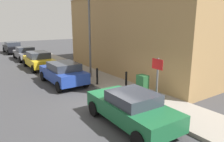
{
  "coord_description": "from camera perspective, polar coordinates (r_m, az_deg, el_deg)",
  "views": [
    {
      "loc": [
        -5.15,
        -7.68,
        3.89
      ],
      "look_at": [
        1.39,
        1.82,
        1.2
      ],
      "focal_mm": 33.5,
      "sensor_mm": 36.0,
      "label": 1
    }
  ],
  "objects": [
    {
      "name": "car_yellow",
      "position": [
        19.13,
        -19.4,
        2.94
      ],
      "size": [
        1.97,
        4.25,
        1.44
      ],
      "rotation": [
        0.0,
        0.0,
        1.55
      ],
      "color": "gold",
      "rests_on": "ground"
    },
    {
      "name": "bollard_far_kerb",
      "position": [
        12.85,
        -4.08,
        -1.25
      ],
      "size": [
        0.14,
        0.14,
        1.04
      ],
      "color": "black",
      "rests_on": "sidewalk"
    },
    {
      "name": "lamppost",
      "position": [
        14.39,
        -6.11,
        10.72
      ],
      "size": [
        0.2,
        0.44,
        5.72
      ],
      "color": "#59595B",
      "rests_on": "sidewalk"
    },
    {
      "name": "sidewalk",
      "position": [
        15.92,
        -6.59,
        -0.83
      ],
      "size": [
        2.31,
        30.0,
        0.15
      ],
      "primitive_type": "cube",
      "color": "gray",
      "rests_on": "ground"
    },
    {
      "name": "car_green",
      "position": [
        8.15,
        5.28,
        -9.93
      ],
      "size": [
        1.94,
        4.1,
        1.34
      ],
      "rotation": [
        0.0,
        0.0,
        1.54
      ],
      "color": "#195933",
      "rests_on": "ground"
    },
    {
      "name": "ground",
      "position": [
        10.03,
        -0.64,
        -9.69
      ],
      "size": [
        80.0,
        80.0,
        0.0
      ],
      "primitive_type": "plane",
      "color": "#38383A"
    },
    {
      "name": "car_black",
      "position": [
        30.15,
        -25.5,
        5.89
      ],
      "size": [
        1.89,
        4.37,
        1.44
      ],
      "rotation": [
        0.0,
        0.0,
        1.58
      ],
      "color": "black",
      "rests_on": "ground"
    },
    {
      "name": "car_blue",
      "position": [
        13.71,
        -13.2,
        -0.44
      ],
      "size": [
        1.93,
        4.06,
        1.43
      ],
      "rotation": [
        0.0,
        0.0,
        1.57
      ],
      "color": "navy",
      "rests_on": "ground"
    },
    {
      "name": "utility_cabinet",
      "position": [
        10.8,
        8.27,
        -4.29
      ],
      "size": [
        0.46,
        0.61,
        1.15
      ],
      "color": "#1E4C28",
      "rests_on": "sidewalk"
    },
    {
      "name": "street_sign",
      "position": [
        8.99,
        12.23,
        -1.53
      ],
      "size": [
        0.08,
        0.6,
        2.3
      ],
      "color": "#59595B",
      "rests_on": "sidewalk"
    },
    {
      "name": "bollard_near_cabinet",
      "position": [
        11.92,
        3.88,
        -2.4
      ],
      "size": [
        0.14,
        0.14,
        1.04
      ],
      "color": "black",
      "rests_on": "sidewalk"
    },
    {
      "name": "corner_building",
      "position": [
        17.35,
        10.86,
        14.48
      ],
      "size": [
        7.95,
        13.16,
        8.74
      ],
      "color": "#9E7A4C",
      "rests_on": "ground"
    },
    {
      "name": "car_grey",
      "position": [
        24.21,
        -22.58,
        4.55
      ],
      "size": [
        1.92,
        4.34,
        1.36
      ],
      "rotation": [
        0.0,
        0.0,
        1.57
      ],
      "color": "slate",
      "rests_on": "ground"
    }
  ]
}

